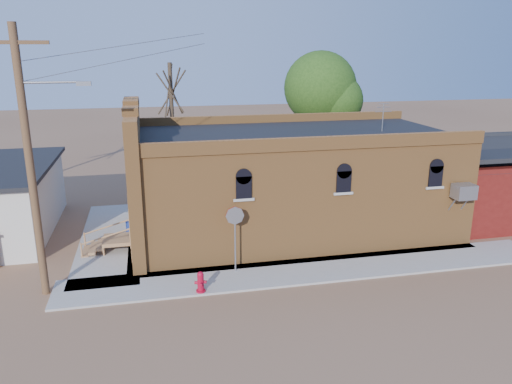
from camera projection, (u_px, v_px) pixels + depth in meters
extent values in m
plane|color=brown|center=(282.00, 285.00, 17.97)|extent=(120.00, 120.00, 0.00)
cube|color=#9E9991|center=(313.00, 270.00, 19.12)|extent=(19.00, 2.20, 0.08)
cube|color=#9E9991|center=(111.00, 239.00, 22.30)|extent=(2.60, 10.00, 0.08)
cube|color=#AC6D34|center=(293.00, 184.00, 22.93)|extent=(14.00, 7.00, 4.50)
cube|color=black|center=(294.00, 134.00, 22.29)|extent=(13.80, 6.80, 0.12)
cube|color=#AC6D34|center=(136.00, 178.00, 21.31)|extent=(0.50, 7.40, 5.80)
cube|color=navy|center=(126.00, 159.00, 19.82)|extent=(0.08, 1.10, 1.56)
cube|color=gray|center=(464.00, 191.00, 20.38)|extent=(0.85, 0.65, 0.60)
cube|color=#56110E|center=(474.00, 186.00, 25.06)|extent=(5.00, 6.00, 3.20)
cylinder|color=brown|center=(30.00, 168.00, 16.17)|extent=(0.26, 0.26, 9.00)
cube|color=brown|center=(14.00, 42.00, 15.10)|extent=(2.00, 0.12, 0.12)
cylinder|color=gray|center=(50.00, 82.00, 15.61)|extent=(1.80, 0.08, 0.08)
cube|color=gray|center=(84.00, 83.00, 15.83)|extent=(0.45, 0.22, 0.14)
cylinder|color=#4D3B2C|center=(173.00, 130.00, 28.53)|extent=(0.24, 0.24, 7.50)
cylinder|color=#4D3B2C|center=(319.00, 133.00, 31.01)|extent=(0.28, 0.28, 6.30)
sphere|color=#214313|center=(320.00, 88.00, 30.24)|extent=(4.40, 4.40, 4.40)
cylinder|color=#A00921|center=(201.00, 291.00, 17.34)|extent=(0.43, 0.43, 0.06)
cylinder|color=#A00921|center=(201.00, 282.00, 17.25)|extent=(0.30, 0.30, 0.57)
sphere|color=#A00921|center=(200.00, 275.00, 17.17)|extent=(0.23, 0.23, 0.23)
cylinder|color=#A00921|center=(201.00, 284.00, 17.12)|extent=(0.14, 0.15, 0.10)
cylinder|color=#A00921|center=(196.00, 283.00, 17.22)|extent=(0.15, 0.14, 0.10)
cylinder|color=#A00921|center=(205.00, 282.00, 17.28)|extent=(0.15, 0.14, 0.10)
cylinder|color=gray|center=(235.00, 242.00, 18.69)|extent=(0.08, 0.08, 2.31)
cylinder|color=gray|center=(235.00, 216.00, 18.38)|extent=(0.69, 0.04, 0.69)
cylinder|color=#A80C09|center=(235.00, 215.00, 18.42)|extent=(0.69, 0.04, 0.69)
cylinder|color=navy|center=(133.00, 230.00, 21.96)|extent=(0.72, 0.72, 0.88)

